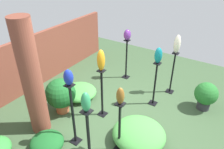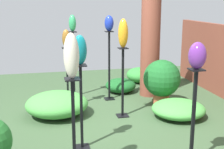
{
  "view_description": "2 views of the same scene",
  "coord_description": "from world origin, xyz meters",
  "px_view_note": "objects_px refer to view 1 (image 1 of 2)",
  "views": [
    {
      "loc": [
        -3.52,
        -2.02,
        3.51
      ],
      "look_at": [
        0.08,
        0.31,
        1.0
      ],
      "focal_mm": 35.0,
      "sensor_mm": 36.0,
      "label": 1
    },
    {
      "loc": [
        4.82,
        -0.93,
        2.0
      ],
      "look_at": [
        0.04,
        0.15,
        0.83
      ],
      "focal_mm": 50.0,
      "sensor_mm": 36.0,
      "label": 2
    }
  ],
  "objects_px": {
    "art_vase_amber": "(101,60)",
    "art_vase_teal": "(158,55)",
    "pedestal_ivory": "(172,75)",
    "art_vase_violet": "(127,35)",
    "pedestal_cobalt": "(73,117)",
    "art_vase_cobalt": "(68,77)",
    "art_vase_jade": "(86,102)",
    "potted_plant_walkway_edge": "(61,94)",
    "potted_plant_mid_left": "(206,95)",
    "art_vase_bronze": "(120,96)",
    "pedestal_jade": "(89,145)",
    "pedestal_violet": "(126,61)",
    "pedestal_bronze": "(120,130)",
    "brick_pillar": "(32,80)",
    "pedestal_amber": "(102,95)",
    "art_vase_ivory": "(177,44)",
    "pedestal_teal": "(155,86)"
  },
  "relations": [
    {
      "from": "pedestal_cobalt",
      "to": "art_vase_cobalt",
      "type": "height_order",
      "value": "art_vase_cobalt"
    },
    {
      "from": "art_vase_amber",
      "to": "potted_plant_mid_left",
      "type": "relative_size",
      "value": 0.67
    },
    {
      "from": "pedestal_ivory",
      "to": "pedestal_cobalt",
      "type": "bearing_deg",
      "value": 160.2
    },
    {
      "from": "art_vase_cobalt",
      "to": "art_vase_amber",
      "type": "height_order",
      "value": "art_vase_cobalt"
    },
    {
      "from": "art_vase_violet",
      "to": "pedestal_violet",
      "type": "bearing_deg",
      "value": 90.0
    },
    {
      "from": "pedestal_amber",
      "to": "art_vase_ivory",
      "type": "height_order",
      "value": "art_vase_ivory"
    },
    {
      "from": "pedestal_ivory",
      "to": "art_vase_violet",
      "type": "distance_m",
      "value": 1.66
    },
    {
      "from": "potted_plant_mid_left",
      "to": "art_vase_amber",
      "type": "bearing_deg",
      "value": 128.13
    },
    {
      "from": "brick_pillar",
      "to": "art_vase_cobalt",
      "type": "bearing_deg",
      "value": -83.03
    },
    {
      "from": "pedestal_cobalt",
      "to": "potted_plant_walkway_edge",
      "type": "bearing_deg",
      "value": 58.09
    },
    {
      "from": "pedestal_cobalt",
      "to": "art_vase_ivory",
      "type": "distance_m",
      "value": 3.09
    },
    {
      "from": "art_vase_jade",
      "to": "potted_plant_walkway_edge",
      "type": "distance_m",
      "value": 2.12
    },
    {
      "from": "pedestal_teal",
      "to": "art_vase_amber",
      "type": "bearing_deg",
      "value": 141.1
    },
    {
      "from": "pedestal_jade",
      "to": "art_vase_amber",
      "type": "relative_size",
      "value": 2.83
    },
    {
      "from": "art_vase_cobalt",
      "to": "potted_plant_mid_left",
      "type": "distance_m",
      "value": 3.43
    },
    {
      "from": "art_vase_violet",
      "to": "pedestal_cobalt",
      "type": "bearing_deg",
      "value": -171.64
    },
    {
      "from": "pedestal_bronze",
      "to": "pedestal_cobalt",
      "type": "height_order",
      "value": "pedestal_cobalt"
    },
    {
      "from": "art_vase_cobalt",
      "to": "art_vase_violet",
      "type": "bearing_deg",
      "value": 8.36
    },
    {
      "from": "pedestal_jade",
      "to": "pedestal_bronze",
      "type": "bearing_deg",
      "value": -15.61
    },
    {
      "from": "art_vase_bronze",
      "to": "art_vase_amber",
      "type": "xyz_separation_m",
      "value": [
        0.69,
        0.89,
        0.14
      ]
    },
    {
      "from": "pedestal_violet",
      "to": "art_vase_ivory",
      "type": "relative_size",
      "value": 2.53
    },
    {
      "from": "art_vase_bronze",
      "to": "art_vase_amber",
      "type": "bearing_deg",
      "value": 52.15
    },
    {
      "from": "pedestal_cobalt",
      "to": "pedestal_jade",
      "type": "xyz_separation_m",
      "value": [
        -0.37,
        -0.68,
        -0.01
      ]
    },
    {
      "from": "brick_pillar",
      "to": "pedestal_cobalt",
      "type": "distance_m",
      "value": 1.1
    },
    {
      "from": "art_vase_teal",
      "to": "potted_plant_mid_left",
      "type": "bearing_deg",
      "value": -66.1
    },
    {
      "from": "pedestal_teal",
      "to": "pedestal_violet",
      "type": "relative_size",
      "value": 0.96
    },
    {
      "from": "art_vase_ivory",
      "to": "potted_plant_mid_left",
      "type": "xyz_separation_m",
      "value": [
        -0.25,
        -0.95,
        -1.02
      ]
    },
    {
      "from": "brick_pillar",
      "to": "potted_plant_walkway_edge",
      "type": "distance_m",
      "value": 1.01
    },
    {
      "from": "pedestal_violet",
      "to": "pedestal_ivory",
      "type": "relative_size",
      "value": 1.03
    },
    {
      "from": "art_vase_bronze",
      "to": "art_vase_jade",
      "type": "distance_m",
      "value": 0.74
    },
    {
      "from": "pedestal_violet",
      "to": "pedestal_amber",
      "type": "distance_m",
      "value": 1.87
    },
    {
      "from": "art_vase_cobalt",
      "to": "potted_plant_walkway_edge",
      "type": "xyz_separation_m",
      "value": [
        0.57,
        0.91,
        -1.05
      ]
    },
    {
      "from": "art_vase_teal",
      "to": "art_vase_jade",
      "type": "height_order",
      "value": "art_vase_jade"
    },
    {
      "from": "pedestal_teal",
      "to": "potted_plant_walkway_edge",
      "type": "relative_size",
      "value": 1.32
    },
    {
      "from": "art_vase_amber",
      "to": "art_vase_teal",
      "type": "bearing_deg",
      "value": -38.9
    },
    {
      "from": "art_vase_bronze",
      "to": "art_vase_amber",
      "type": "distance_m",
      "value": 1.14
    },
    {
      "from": "potted_plant_walkway_edge",
      "to": "art_vase_jade",
      "type": "bearing_deg",
      "value": -120.45
    },
    {
      "from": "potted_plant_walkway_edge",
      "to": "art_vase_cobalt",
      "type": "bearing_deg",
      "value": -121.91
    },
    {
      "from": "art_vase_jade",
      "to": "potted_plant_walkway_edge",
      "type": "relative_size",
      "value": 0.38
    },
    {
      "from": "pedestal_bronze",
      "to": "potted_plant_mid_left",
      "type": "xyz_separation_m",
      "value": [
        2.25,
        -1.1,
        -0.12
      ]
    },
    {
      "from": "pedestal_cobalt",
      "to": "art_vase_bronze",
      "type": "relative_size",
      "value": 4.27
    },
    {
      "from": "pedestal_violet",
      "to": "pedestal_ivory",
      "type": "bearing_deg",
      "value": -90.75
    },
    {
      "from": "pedestal_amber",
      "to": "potted_plant_mid_left",
      "type": "xyz_separation_m",
      "value": [
        1.56,
        -1.99,
        -0.15
      ]
    },
    {
      "from": "art_vase_teal",
      "to": "art_vase_violet",
      "type": "distance_m",
      "value": 1.47
    },
    {
      "from": "pedestal_ivory",
      "to": "pedestal_bronze",
      "type": "bearing_deg",
      "value": 176.76
    },
    {
      "from": "art_vase_ivory",
      "to": "potted_plant_mid_left",
      "type": "relative_size",
      "value": 0.67
    },
    {
      "from": "pedestal_jade",
      "to": "art_vase_violet",
      "type": "height_order",
      "value": "art_vase_violet"
    },
    {
      "from": "art_vase_ivory",
      "to": "brick_pillar",
      "type": "bearing_deg",
      "value": 146.74
    },
    {
      "from": "art_vase_jade",
      "to": "potted_plant_walkway_edge",
      "type": "xyz_separation_m",
      "value": [
        0.94,
        1.6,
        -1.04
      ]
    },
    {
      "from": "pedestal_violet",
      "to": "art_vase_amber",
      "type": "bearing_deg",
      "value": -167.8
    }
  ]
}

